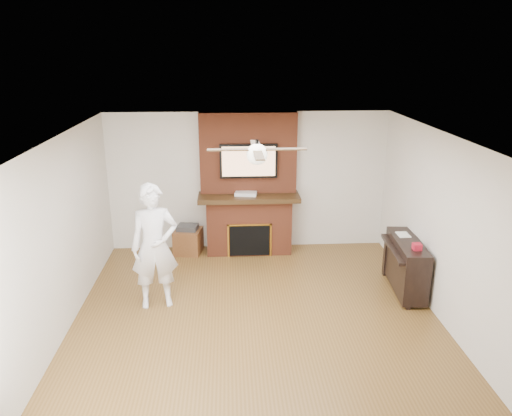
{
  "coord_description": "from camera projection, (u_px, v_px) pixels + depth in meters",
  "views": [
    {
      "loc": [
        -0.35,
        -5.95,
        3.57
      ],
      "look_at": [
        0.04,
        0.9,
        1.34
      ],
      "focal_mm": 35.0,
      "sensor_mm": 36.0,
      "label": 1
    }
  ],
  "objects": [
    {
      "name": "candle_green",
      "position": [
        245.0,
        252.0,
        8.99
      ],
      "size": [
        0.07,
        0.07,
        0.08
      ],
      "primitive_type": "cylinder",
      "color": "#3E8033",
      "rests_on": "ground"
    },
    {
      "name": "room_shell",
      "position": [
        257.0,
        236.0,
        6.39
      ],
      "size": [
        5.36,
        5.86,
        2.86
      ],
      "color": "brown",
      "rests_on": "ground"
    },
    {
      "name": "piano",
      "position": [
        406.0,
        264.0,
        7.53
      ],
      "size": [
        0.56,
        1.27,
        0.91
      ],
      "rotation": [
        0.0,
        0.0,
        -0.08
      ],
      "color": "black",
      "rests_on": "ground"
    },
    {
      "name": "candle_orange",
      "position": [
        246.0,
        251.0,
        8.96
      ],
      "size": [
        0.07,
        0.07,
        0.13
      ],
      "primitive_type": "cylinder",
      "color": "orange",
      "rests_on": "ground"
    },
    {
      "name": "side_table",
      "position": [
        188.0,
        240.0,
        9.0
      ],
      "size": [
        0.53,
        0.53,
        0.53
      ],
      "rotation": [
        0.0,
        0.0,
        -0.18
      ],
      "color": "brown",
      "rests_on": "ground"
    },
    {
      "name": "person",
      "position": [
        155.0,
        247.0,
        6.97
      ],
      "size": [
        0.73,
        0.56,
        1.8
      ],
      "primitive_type": "imported",
      "rotation": [
        0.0,
        0.0,
        0.19
      ],
      "color": "silver",
      "rests_on": "ground"
    },
    {
      "name": "ceiling_fan",
      "position": [
        257.0,
        153.0,
        6.06
      ],
      "size": [
        1.21,
        1.21,
        0.31
      ],
      "color": "black",
      "rests_on": "room_shell"
    },
    {
      "name": "candle_cream",
      "position": [
        260.0,
        250.0,
        9.03
      ],
      "size": [
        0.08,
        0.08,
        0.1
      ],
      "primitive_type": "cylinder",
      "color": "beige",
      "rests_on": "ground"
    },
    {
      "name": "cable_box",
      "position": [
        246.0,
        194.0,
        8.76
      ],
      "size": [
        0.41,
        0.27,
        0.05
      ],
      "primitive_type": "cube",
      "rotation": [
        0.0,
        0.0,
        -0.16
      ],
      "color": "silver",
      "rests_on": "fireplace"
    },
    {
      "name": "fireplace",
      "position": [
        249.0,
        198.0,
        8.89
      ],
      "size": [
        1.78,
        0.64,
        2.5
      ],
      "color": "brown",
      "rests_on": "ground"
    },
    {
      "name": "tv",
      "position": [
        249.0,
        161.0,
        8.63
      ],
      "size": [
        1.0,
        0.08,
        0.6
      ],
      "color": "black",
      "rests_on": "fireplace"
    }
  ]
}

